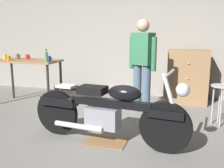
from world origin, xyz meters
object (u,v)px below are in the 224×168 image
object	(u,v)px
motorcycle	(108,110)
bottle	(46,57)
person_standing	(142,62)
wooden_dresser	(188,77)
mug_red_diner	(28,57)
mug_brown_stoneware	(18,56)
mug_yellow_tall	(5,57)
shop_stool	(221,94)
mug_orange_travel	(9,58)
mug_blue_enamel	(49,59)

from	to	relation	value
motorcycle	bottle	world-z (taller)	bottle
person_standing	wooden_dresser	world-z (taller)	person_standing
bottle	wooden_dresser	bearing A→B (deg)	24.27
mug_red_diner	bottle	bearing A→B (deg)	-27.44
person_standing	mug_brown_stoneware	distance (m)	2.59
mug_yellow_tall	bottle	size ratio (longest dim) A/B	0.46
wooden_dresser	bottle	distance (m)	2.83
mug_red_diner	mug_yellow_tall	bearing A→B (deg)	-161.02
person_standing	shop_stool	world-z (taller)	person_standing
mug_brown_stoneware	wooden_dresser	bearing A→B (deg)	13.84
shop_stool	mug_orange_travel	size ratio (longest dim) A/B	6.13
mug_red_diner	mug_yellow_tall	world-z (taller)	mug_yellow_tall
mug_blue_enamel	mug_orange_travel	bearing A→B (deg)	-171.88
person_standing	mug_red_diner	bearing A→B (deg)	25.87
motorcycle	shop_stool	xyz separation A→B (m)	(1.51, 1.13, 0.05)
mug_brown_stoneware	bottle	distance (m)	0.90
mug_orange_travel	mug_brown_stoneware	bearing A→B (deg)	93.15
wooden_dresser	mug_blue_enamel	size ratio (longest dim) A/B	8.97
mug_orange_travel	motorcycle	bearing A→B (deg)	-26.23
mug_red_diner	mug_brown_stoneware	size ratio (longest dim) A/B	1.02
bottle	person_standing	bearing A→B (deg)	8.50
person_standing	mug_brown_stoneware	world-z (taller)	person_standing
wooden_dresser	mug_red_diner	bearing A→B (deg)	-165.41
motorcycle	mug_orange_travel	bearing A→B (deg)	160.26
mug_yellow_tall	mug_brown_stoneware	world-z (taller)	same
wooden_dresser	mug_blue_enamel	world-z (taller)	wooden_dresser
mug_blue_enamel	mug_red_diner	xyz separation A→B (m)	(-0.60, 0.20, -0.00)
person_standing	bottle	xyz separation A→B (m)	(-1.75, -0.26, 0.07)
person_standing	mug_brown_stoneware	size ratio (longest dim) A/B	14.86
mug_yellow_tall	mug_blue_enamel	bearing A→B (deg)	-3.25
person_standing	mug_blue_enamel	size ratio (longest dim) A/B	13.62
shop_stool	mug_blue_enamel	size ratio (longest dim) A/B	5.22
motorcycle	mug_brown_stoneware	xyz separation A→B (m)	(-2.38, 1.47, 0.50)
mug_red_diner	mug_brown_stoneware	distance (m)	0.22
mug_blue_enamel	mug_red_diner	world-z (taller)	mug_blue_enamel
mug_orange_travel	bottle	size ratio (longest dim) A/B	0.43
mug_blue_enamel	bottle	size ratio (longest dim) A/B	0.51
mug_red_diner	mug_orange_travel	bearing A→B (deg)	-122.55
mug_yellow_tall	bottle	bearing A→B (deg)	-9.62
mug_blue_enamel	mug_yellow_tall	xyz separation A→B (m)	(-1.03, 0.06, 0.00)
mug_red_diner	mug_yellow_tall	xyz separation A→B (m)	(-0.42, -0.15, 0.00)
wooden_dresser	mug_brown_stoneware	world-z (taller)	wooden_dresser
wooden_dresser	mug_orange_travel	world-z (taller)	wooden_dresser
mug_red_diner	motorcycle	bearing A→B (deg)	-34.49
mug_brown_stoneware	mug_blue_enamel	bearing A→B (deg)	-13.26
shop_stool	bottle	bearing A→B (deg)	179.34
person_standing	mug_red_diner	distance (m)	2.37
person_standing	mug_yellow_tall	distance (m)	2.80
shop_stool	wooden_dresser	bearing A→B (deg)	112.89
mug_yellow_tall	bottle	distance (m)	1.06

